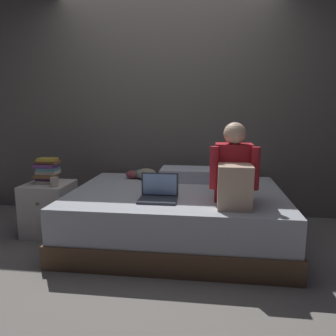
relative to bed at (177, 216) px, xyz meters
name	(u,v)px	position (x,y,z in m)	size (l,w,h in m)	color
ground_plane	(151,252)	(-0.20, -0.30, -0.25)	(8.00, 8.00, 0.00)	gray
wall_back	(168,100)	(-0.20, 0.90, 1.10)	(5.60, 0.10, 2.70)	#605B56
bed	(177,216)	(0.00, 0.00, 0.00)	(2.00, 1.50, 0.50)	brown
nightstand	(49,208)	(-1.30, 0.01, 0.02)	(0.44, 0.46, 0.52)	beige
person_sitting	(234,173)	(0.49, -0.36, 0.50)	(0.39, 0.44, 0.66)	#B21E28
laptop	(159,194)	(-0.12, -0.34, 0.31)	(0.32, 0.23, 0.22)	#333842
pillow	(187,174)	(0.06, 0.45, 0.32)	(0.56, 0.36, 0.13)	silver
book_stack	(47,170)	(-1.31, 0.03, 0.40)	(0.23, 0.17, 0.25)	beige
mug	(54,182)	(-1.17, -0.11, 0.32)	(0.08, 0.08, 0.09)	#BCB2A3
clothes_pile	(143,174)	(-0.42, 0.47, 0.30)	(0.35, 0.21, 0.12)	#8E3D47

